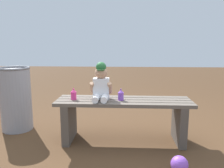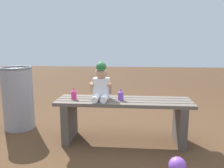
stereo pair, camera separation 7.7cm
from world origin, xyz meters
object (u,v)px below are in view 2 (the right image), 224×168
Objects in this scene: sippy_cup_left at (74,94)px; toy_ball at (177,166)px; child_figure at (101,83)px; trash_bin at (18,98)px; park_bench at (124,114)px; sippy_cup_right at (121,95)px.

toy_ball is at bearing -29.83° from sippy_cup_left.
child_figure reaches higher than trash_bin.
child_figure is (-0.24, 0.00, 0.34)m from park_bench.
sippy_cup_right reaches higher than toy_ball.
park_bench is at bearing 127.97° from toy_ball.
toy_ball is 2.04m from trash_bin.
sippy_cup_left is 0.85× the size of toy_ball.
sippy_cup_right is 0.85× the size of toy_ball.
child_figure is 0.25m from sippy_cup_right.
park_bench is 11.69× the size of sippy_cup_right.
sippy_cup_left is 0.16× the size of trash_bin.
child_figure is at bearing 179.30° from park_bench.
trash_bin is at bearing 159.51° from sippy_cup_left.
sippy_cup_right is 0.16× the size of trash_bin.
park_bench is 0.80m from toy_ball.
park_bench is 11.69× the size of sippy_cup_left.
trash_bin is at bearing 154.11° from toy_ball.
sippy_cup_left is at bearing -20.49° from trash_bin.
park_bench is 1.84× the size of trash_bin.
toy_ball is (0.72, -0.61, -0.58)m from child_figure.
park_bench is 0.58m from sippy_cup_left.
sippy_cup_right is at bearing -12.84° from trash_bin.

